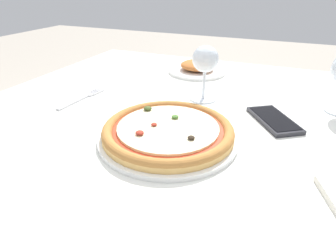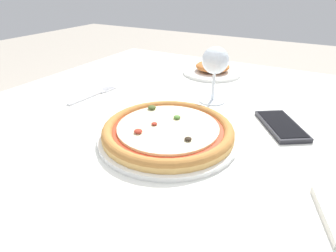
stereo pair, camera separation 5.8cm
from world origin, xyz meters
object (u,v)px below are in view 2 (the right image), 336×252
object	(u,v)px
wine_glass_far_right	(215,63)
cell_phone	(281,125)
pizza_plate	(168,131)
side_plate	(212,69)
fork	(94,95)
dining_table	(184,152)

from	to	relation	value
wine_glass_far_right	cell_phone	size ratio (longest dim) A/B	0.93
pizza_plate	wine_glass_far_right	distance (m)	0.25
side_plate	fork	bearing A→B (deg)	-121.21
pizza_plate	side_plate	distance (m)	0.48
fork	side_plate	size ratio (longest dim) A/B	0.84
cell_phone	wine_glass_far_right	bearing A→B (deg)	159.89
fork	cell_phone	distance (m)	0.51
dining_table	cell_phone	bearing A→B (deg)	23.24
side_plate	dining_table	bearing A→B (deg)	-77.38
dining_table	cell_phone	xyz separation A→B (m)	(0.20, 0.09, 0.09)
fork	side_plate	world-z (taller)	side_plate
dining_table	side_plate	world-z (taller)	side_plate
pizza_plate	fork	distance (m)	0.33
wine_glass_far_right	fork	bearing A→B (deg)	-157.49
fork	side_plate	bearing A→B (deg)	58.79
dining_table	cell_phone	world-z (taller)	cell_phone
dining_table	fork	bearing A→B (deg)	175.06
dining_table	wine_glass_far_right	size ratio (longest dim) A/B	7.89
wine_glass_far_right	side_plate	bearing A→B (deg)	111.58
pizza_plate	fork	world-z (taller)	pizza_plate
wine_glass_far_right	cell_phone	bearing A→B (deg)	-20.11
dining_table	side_plate	bearing A→B (deg)	102.62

